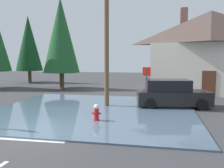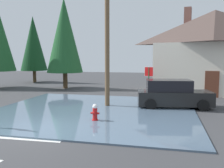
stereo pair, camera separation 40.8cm
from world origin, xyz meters
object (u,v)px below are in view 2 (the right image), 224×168
Objects in this scene: utility_pole at (107,30)px; stop_sign_far at (149,75)px; house at (214,50)px; parked_car at (173,94)px; pine_tree_mid_left at (33,44)px; pine_tree_tall_left at (64,35)px; fire_hydrant at (95,113)px.

stop_sign_far is (2.15, 4.82, -2.97)m from utility_pole.
house reaches higher than parked_car.
parked_car is at bearing -67.28° from stop_sign_far.
pine_tree_mid_left is (-19.67, 4.98, 1.09)m from house.
house is at bearing 28.63° from stop_sign_far.
parked_car is at bearing 9.46° from utility_pole.
parked_car is at bearing -35.47° from pine_tree_tall_left.
utility_pole reaches higher than pine_tree_mid_left.
fire_hydrant is at bearing -51.95° from pine_tree_mid_left.
utility_pole is 1.02× the size of pine_tree_tall_left.
pine_tree_tall_left reaches higher than parked_car.
utility_pole reaches higher than house.
parked_car is at bearing -116.01° from house.
house is at bearing 63.99° from parked_car.
pine_tree_mid_left reaches higher than fire_hydrant.
house is (5.15, 2.81, 1.96)m from stop_sign_far.
pine_tree_mid_left reaches higher than stop_sign_far.
fire_hydrant is at bearing -130.50° from parked_car.
pine_tree_tall_left is (-13.51, 0.22, 1.53)m from house.
utility_pole is at bearing -133.74° from house.
house is at bearing 46.26° from utility_pole.
pine_tree_mid_left is (-14.52, 7.79, 3.06)m from stop_sign_far.
fire_hydrant is 5.51m from utility_pole.
fire_hydrant is 13.96m from pine_tree_tall_left.
pine_tree_tall_left is (-6.21, 7.85, 0.52)m from utility_pole.
utility_pole reaches higher than stop_sign_far.
pine_tree_tall_left is (-6.51, 11.42, 4.71)m from fire_hydrant.
house is at bearing 57.96° from fire_hydrant.
stop_sign_far is 0.29× the size of pine_tree_mid_left.
stop_sign_far is 4.59m from parked_car.
utility_pole reaches higher than parked_car.
pine_tree_tall_left is 1.09× the size of pine_tree_mid_left.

